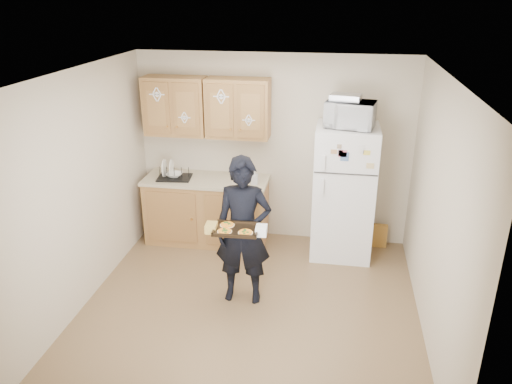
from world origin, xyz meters
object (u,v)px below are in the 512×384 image
Objects in this scene: baking_tray at (236,230)px; dish_rack at (174,172)px; refrigerator at (344,192)px; person at (243,232)px; microwave at (350,114)px.

baking_tray is 1.03× the size of dish_rack.
baking_tray is 1.93m from dish_rack.
refrigerator is at bearing 52.96° from baking_tray.
refrigerator is 1.63m from person.
refrigerator reaches higher than baking_tray.
microwave reaches higher than dish_rack.
refrigerator is 1.88m from baking_tray.
dish_rack is (-1.16, 1.24, 0.16)m from person.
microwave is at bearing 45.91° from person.
person is at bearing -120.60° from microwave.
baking_tray is (-1.06, -1.54, 0.14)m from refrigerator.
microwave reaches higher than refrigerator.
refrigerator is 1.03× the size of person.
person reaches higher than dish_rack.
dish_rack is at bearing 130.58° from person.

